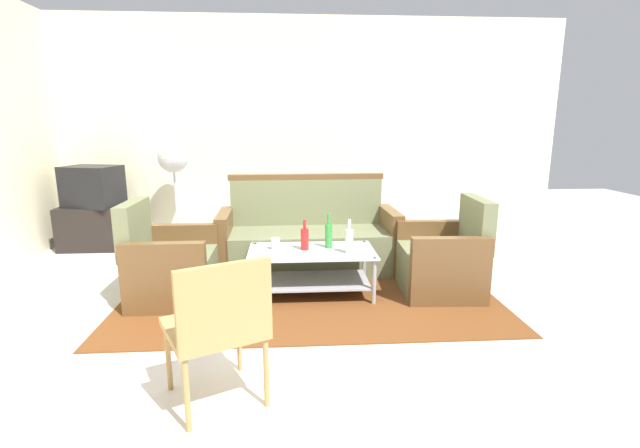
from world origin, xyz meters
The scene contains 15 objects.
ground_plane centered at (0.00, 0.00, 0.00)m, with size 14.00×14.00×0.00m, color silver.
wall_back centered at (0.00, 3.06, 1.40)m, with size 6.52×0.12×2.80m.
rug centered at (-0.13, 0.90, 0.01)m, with size 3.23×2.09×0.01m, color brown.
couch centered at (-0.11, 1.54, 0.32)m, with size 1.82×0.78×0.96m.
armchair_left centered at (-1.33, 0.81, 0.29)m, with size 0.70×0.76×0.85m.
armchair_right centered at (1.07, 0.82, 0.29)m, with size 0.73×0.79×0.85m.
coffee_table centered at (-0.11, 0.82, 0.27)m, with size 1.10×0.60×0.40m.
bottle_clear centered at (0.20, 0.71, 0.52)m, with size 0.07×0.07×0.30m.
bottle_red centered at (-0.17, 0.85, 0.51)m, with size 0.07×0.07×0.27m.
bottle_green centered at (0.05, 0.90, 0.53)m, with size 0.06×0.06×0.31m.
cup centered at (-0.43, 0.88, 0.46)m, with size 0.08×0.08×0.10m, color silver.
tv_stand centered at (-2.64, 2.55, 0.26)m, with size 0.80×0.50×0.52m, color black.
television centered at (-2.63, 2.55, 0.76)m, with size 0.70×0.59×0.48m.
pedestal_fan centered at (-1.68, 2.60, 1.01)m, with size 0.36×0.36×1.27m.
wicker_chair centered at (-0.67, -0.78, 0.49)m, with size 0.64×0.64×0.84m.
Camera 1 is at (-0.29, -3.00, 1.50)m, focal length 25.54 mm.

